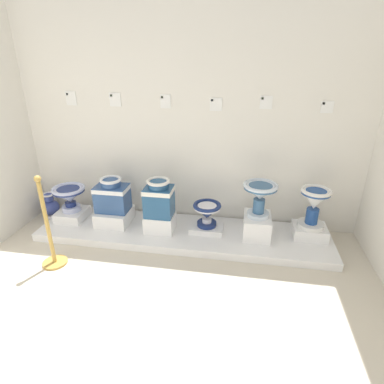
% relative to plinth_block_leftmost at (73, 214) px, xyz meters
% --- Properties ---
extents(ground_plane, '(6.05, 5.73, 0.02)m').
position_rel_plinth_block_leftmost_xyz_m(ground_plane, '(1.42, -1.70, -0.15)').
color(ground_plane, beige).
extents(wall_back, '(4.25, 0.06, 2.81)m').
position_rel_plinth_block_leftmost_xyz_m(wall_back, '(1.42, 0.39, 1.26)').
color(wall_back, white).
rests_on(wall_back, ground_plane).
extents(display_platform, '(3.39, 0.79, 0.09)m').
position_rel_plinth_block_leftmost_xyz_m(display_platform, '(1.42, -0.05, -0.10)').
color(display_platform, white).
rests_on(display_platform, ground_plane).
extents(plinth_block_leftmost, '(0.34, 0.36, 0.11)m').
position_rel_plinth_block_leftmost_xyz_m(plinth_block_leftmost, '(0.00, 0.00, 0.00)').
color(plinth_block_leftmost, white).
rests_on(plinth_block_leftmost, display_platform).
extents(antique_toilet_leftmost, '(0.40, 0.40, 0.31)m').
position_rel_plinth_block_leftmost_xyz_m(antique_toilet_leftmost, '(0.00, 0.00, 0.27)').
color(antique_toilet_leftmost, silver).
rests_on(antique_toilet_leftmost, plinth_block_leftmost).
extents(plinth_block_broad_patterned, '(0.38, 0.40, 0.17)m').
position_rel_plinth_block_leftmost_xyz_m(plinth_block_broad_patterned, '(0.57, -0.01, 0.03)').
color(plinth_block_broad_patterned, white).
rests_on(plinth_block_broad_patterned, display_platform).
extents(antique_toilet_broad_patterned, '(0.39, 0.27, 0.41)m').
position_rel_plinth_block_leftmost_xyz_m(antique_toilet_broad_patterned, '(0.57, -0.01, 0.32)').
color(antique_toilet_broad_patterned, '#2E4F86').
rests_on(antique_toilet_broad_patterned, plinth_block_broad_patterned).
extents(plinth_block_pale_glazed, '(0.33, 0.28, 0.20)m').
position_rel_plinth_block_leftmost_xyz_m(plinth_block_pale_glazed, '(1.16, -0.10, 0.05)').
color(plinth_block_pale_glazed, white).
rests_on(plinth_block_pale_glazed, display_platform).
extents(antique_toilet_pale_glazed, '(0.32, 0.27, 0.43)m').
position_rel_plinth_block_leftmost_xyz_m(antique_toilet_pale_glazed, '(1.16, -0.10, 0.37)').
color(antique_toilet_pale_glazed, navy).
rests_on(antique_toilet_pale_glazed, plinth_block_pale_glazed).
extents(plinth_block_tall_cobalt, '(0.38, 0.29, 0.07)m').
position_rel_plinth_block_leftmost_xyz_m(plinth_block_tall_cobalt, '(1.70, -0.01, -0.02)').
color(plinth_block_tall_cobalt, white).
rests_on(plinth_block_tall_cobalt, display_platform).
extents(antique_toilet_tall_cobalt, '(0.32, 0.32, 0.28)m').
position_rel_plinth_block_leftmost_xyz_m(antique_toilet_tall_cobalt, '(1.70, -0.01, 0.19)').
color(antique_toilet_tall_cobalt, navy).
rests_on(antique_toilet_tall_cobalt, plinth_block_tall_cobalt).
extents(plinth_block_rightmost, '(0.30, 0.39, 0.25)m').
position_rel_plinth_block_leftmost_xyz_m(plinth_block_rightmost, '(2.27, -0.03, 0.07)').
color(plinth_block_rightmost, white).
rests_on(plinth_block_rightmost, display_platform).
extents(antique_toilet_rightmost, '(0.37, 0.37, 0.39)m').
position_rel_plinth_block_leftmost_xyz_m(antique_toilet_rightmost, '(2.27, -0.03, 0.47)').
color(antique_toilet_rightmost, silver).
rests_on(antique_toilet_rightmost, plinth_block_rightmost).
extents(plinth_block_slender_white, '(0.37, 0.30, 0.13)m').
position_rel_plinth_block_leftmost_xyz_m(plinth_block_slender_white, '(2.86, 0.04, 0.01)').
color(plinth_block_slender_white, white).
rests_on(plinth_block_slender_white, display_platform).
extents(antique_toilet_slender_white, '(0.33, 0.33, 0.46)m').
position_rel_plinth_block_leftmost_xyz_m(antique_toilet_slender_white, '(2.86, 0.04, 0.38)').
color(antique_toilet_slender_white, white).
rests_on(antique_toilet_slender_white, plinth_block_slender_white).
extents(info_placard_first, '(0.13, 0.01, 0.16)m').
position_rel_plinth_block_leftmost_xyz_m(info_placard_first, '(0.01, 0.35, 1.37)').
color(info_placard_first, white).
extents(info_placard_second, '(0.14, 0.01, 0.15)m').
position_rel_plinth_block_leftmost_xyz_m(info_placard_second, '(0.56, 0.35, 1.36)').
color(info_placard_second, white).
extents(info_placard_third, '(0.12, 0.01, 0.15)m').
position_rel_plinth_block_leftmost_xyz_m(info_placard_third, '(1.16, 0.35, 1.36)').
color(info_placard_third, white).
extents(info_placard_fourth, '(0.14, 0.01, 0.14)m').
position_rel_plinth_block_leftmost_xyz_m(info_placard_fourth, '(1.73, 0.35, 1.34)').
color(info_placard_fourth, white).
extents(info_placard_fifth, '(0.13, 0.01, 0.14)m').
position_rel_plinth_block_leftmost_xyz_m(info_placard_fifth, '(2.27, 0.35, 1.37)').
color(info_placard_fifth, white).
extents(info_placard_sixth, '(0.13, 0.01, 0.12)m').
position_rel_plinth_block_leftmost_xyz_m(info_placard_sixth, '(2.90, 0.35, 1.34)').
color(info_placard_sixth, white).
extents(decorative_vase_companion, '(0.23, 0.23, 0.33)m').
position_rel_plinth_block_leftmost_xyz_m(decorative_vase_companion, '(-0.40, 0.16, 0.00)').
color(decorative_vase_companion, white).
rests_on(decorative_vase_companion, ground_plane).
extents(stanchion_post_near_left, '(0.25, 0.25, 0.97)m').
position_rel_plinth_block_leftmost_xyz_m(stanchion_post_near_left, '(0.22, -0.79, 0.15)').
color(stanchion_post_near_left, '#B58E41').
rests_on(stanchion_post_near_left, ground_plane).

